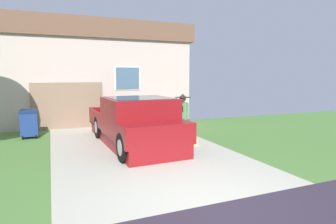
# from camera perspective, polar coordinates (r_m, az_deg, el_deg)

# --- Properties ---
(pickup_truck) EXTENTS (2.33, 5.35, 1.61)m
(pickup_truck) POSITION_cam_1_polar(r_m,az_deg,el_deg) (9.36, -6.29, -2.39)
(pickup_truck) COLOR maroon
(pickup_truck) RESTS_ON ground
(person_with_hat) EXTENTS (0.52, 0.52, 1.71)m
(person_with_hat) POSITION_cam_1_polar(r_m,az_deg,el_deg) (9.46, 2.97, -0.70)
(person_with_hat) COLOR navy
(person_with_hat) RESTS_ON ground
(handbag) EXTENTS (0.34, 0.21, 0.45)m
(handbag) POSITION_cam_1_polar(r_m,az_deg,el_deg) (9.46, 4.90, -5.91)
(handbag) COLOR tan
(handbag) RESTS_ON ground
(house_with_garage) EXTENTS (11.18, 6.55, 4.88)m
(house_with_garage) POSITION_cam_1_polar(r_m,az_deg,el_deg) (16.28, -18.33, 7.45)
(house_with_garage) COLOR beige
(house_with_garage) RESTS_ON ground
(wheeled_trash_bin) EXTENTS (0.60, 0.72, 1.05)m
(wheeled_trash_bin) POSITION_cam_1_polar(r_m,az_deg,el_deg) (11.76, -26.12, -1.94)
(wheeled_trash_bin) COLOR navy
(wheeled_trash_bin) RESTS_ON ground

